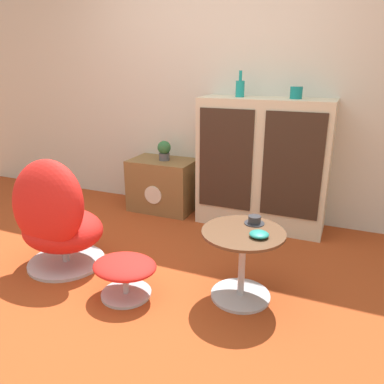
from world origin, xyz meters
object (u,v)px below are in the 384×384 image
at_px(potted_plant, 164,150).
at_px(tv_console, 163,185).
at_px(sideboard, 263,164).
at_px(coffee_table, 242,258).
at_px(egg_chair, 56,219).
at_px(bowl, 259,234).
at_px(vase_inner_left, 296,93).
at_px(teacup, 254,221).
at_px(vase_leftmost, 240,88).
at_px(ottoman, 125,270).

bearing_deg(potted_plant, tv_console, -178.83).
xyz_separation_m(sideboard, coffee_table, (0.17, -1.25, -0.31)).
height_order(egg_chair, coffee_table, egg_chair).
bearing_deg(bowl, sideboard, 102.33).
relative_size(tv_console, vase_inner_left, 6.40).
bearing_deg(egg_chair, teacup, 12.02).
distance_m(egg_chair, teacup, 1.45).
distance_m(coffee_table, bowl, 0.24).
height_order(sideboard, bowl, sideboard).
distance_m(coffee_table, vase_leftmost, 1.65).
relative_size(vase_inner_left, potted_plant, 0.52).
relative_size(egg_chair, potted_plant, 4.36).
height_order(sideboard, ottoman, sideboard).
bearing_deg(ottoman, vase_inner_left, 62.90).
xyz_separation_m(sideboard, potted_plant, (-1.02, -0.01, 0.05)).
distance_m(egg_chair, ottoman, 0.71).
relative_size(sideboard, vase_inner_left, 11.53).
bearing_deg(coffee_table, egg_chair, -173.44).
bearing_deg(teacup, vase_leftmost, 112.19).
bearing_deg(egg_chair, sideboard, 49.44).
bearing_deg(tv_console, potted_plant, 1.17).
distance_m(egg_chair, vase_leftmost, 1.92).
bearing_deg(potted_plant, sideboard, 0.34).
distance_m(tv_console, teacup, 1.68).
bearing_deg(ottoman, vase_leftmost, 79.21).
xyz_separation_m(vase_inner_left, potted_plant, (-1.27, -0.01, -0.60)).
relative_size(sideboard, ottoman, 2.77).
bearing_deg(ottoman, potted_plant, 107.48).
height_order(coffee_table, teacup, teacup).
height_order(tv_console, vase_inner_left, vase_inner_left).
xyz_separation_m(sideboard, vase_leftmost, (-0.25, 0.00, 0.68)).
distance_m(sideboard, vase_leftmost, 0.72).
distance_m(egg_chair, potted_plant, 1.43).
xyz_separation_m(tv_console, egg_chair, (-0.16, -1.40, 0.13)).
distance_m(ottoman, vase_inner_left, 2.02).
xyz_separation_m(tv_console, potted_plant, (0.02, 0.00, 0.38)).
bearing_deg(vase_leftmost, vase_inner_left, 0.00).
distance_m(potted_plant, teacup, 1.65).
height_order(sideboard, vase_leftmost, vase_leftmost).
bearing_deg(coffee_table, bowl, -23.18).
height_order(sideboard, coffee_table, sideboard).
xyz_separation_m(sideboard, ottoman, (-0.54, -1.53, -0.41)).
height_order(coffee_table, potted_plant, potted_plant).
bearing_deg(egg_chair, tv_console, 83.46).
bearing_deg(bowl, tv_console, 135.83).
distance_m(sideboard, coffee_table, 1.30).
xyz_separation_m(coffee_table, bowl, (0.11, -0.05, 0.21)).
xyz_separation_m(ottoman, teacup, (0.75, 0.43, 0.31)).
xyz_separation_m(tv_console, coffee_table, (1.22, -1.24, 0.02)).
xyz_separation_m(tv_console, vase_inner_left, (1.29, 0.01, 0.98)).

